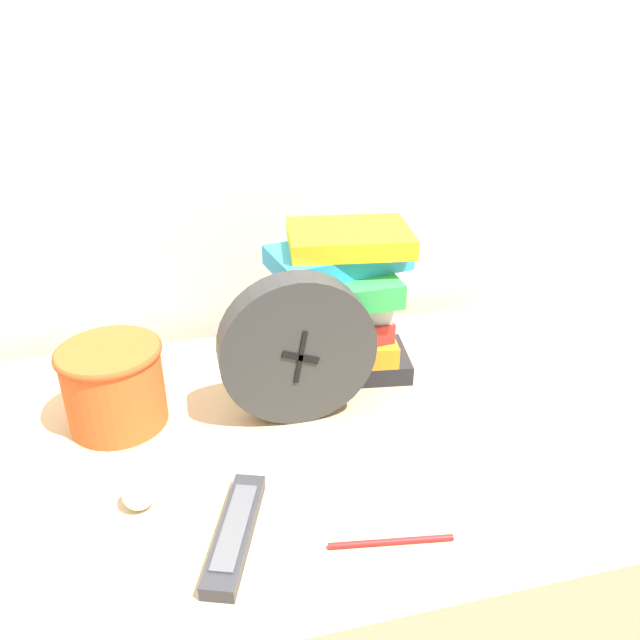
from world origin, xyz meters
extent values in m
cube|color=silver|center=(0.00, 0.76, 1.20)|extent=(6.00, 0.04, 2.40)
cube|color=tan|center=(0.00, 0.35, 0.37)|extent=(1.10, 0.69, 0.73)
cylinder|color=#333333|center=(0.06, 0.40, 0.86)|extent=(0.25, 0.05, 0.25)
cylinder|color=white|center=(0.06, 0.38, 0.86)|extent=(0.22, 0.01, 0.22)
cube|color=black|center=(0.06, 0.37, 0.86)|extent=(0.06, 0.01, 0.03)
cube|color=black|center=(0.06, 0.37, 0.86)|extent=(0.02, 0.01, 0.09)
cylinder|color=black|center=(0.06, 0.37, 0.86)|extent=(0.01, 0.01, 0.01)
cube|color=#232328|center=(0.18, 0.51, 0.75)|extent=(0.23, 0.15, 0.03)
cube|color=orange|center=(0.15, 0.52, 0.79)|extent=(0.23, 0.17, 0.04)
cube|color=red|center=(0.15, 0.53, 0.82)|extent=(0.19, 0.19, 0.04)
cube|color=white|center=(0.16, 0.53, 0.86)|extent=(0.19, 0.15, 0.04)
cube|color=green|center=(0.16, 0.51, 0.90)|extent=(0.18, 0.17, 0.04)
cube|color=#2D9ED1|center=(0.16, 0.54, 0.94)|extent=(0.25, 0.17, 0.03)
cube|color=yellow|center=(0.18, 0.54, 0.98)|extent=(0.22, 0.18, 0.03)
cylinder|color=#E05623|center=(-0.22, 0.45, 0.80)|extent=(0.15, 0.15, 0.14)
torus|color=#B3451C|center=(-0.22, 0.45, 0.86)|extent=(0.16, 0.16, 0.01)
cube|color=#333338|center=(-0.07, 0.16, 0.74)|extent=(0.10, 0.19, 0.02)
cube|color=#59595E|center=(-0.07, 0.16, 0.75)|extent=(0.08, 0.14, 0.00)
sphere|color=white|center=(-0.19, 0.24, 0.75)|extent=(0.04, 0.04, 0.04)
cylinder|color=#B21E1E|center=(0.12, 0.10, 0.74)|extent=(0.16, 0.03, 0.01)
camera|label=1|loc=(-0.11, -0.42, 1.34)|focal=35.00mm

